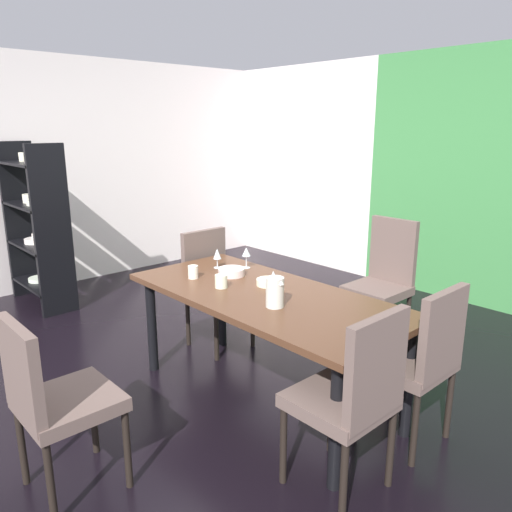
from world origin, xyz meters
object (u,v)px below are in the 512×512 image
object	(u,v)px
chair_right_far	(419,356)
chair_head_far	(384,276)
serving_bowl_east	(232,272)
wine_glass_right	(217,254)
chair_head_near	(53,396)
cup_corner	(221,281)
chair_right_near	(353,393)
dining_table	(265,305)
chair_left_far	(214,281)
serving_bowl_south	(268,282)
wine_glass_center	(273,277)
cup_west	(193,272)
pitcher_front	(275,292)
wine_glass_north	(246,253)
display_shelf	(36,225)

from	to	relation	value
chair_right_far	chair_head_far	world-z (taller)	chair_head_far
serving_bowl_east	chair_head_far	bearing A→B (deg)	71.44
wine_glass_right	serving_bowl_east	size ratio (longest dim) A/B	0.78
chair_right_far	serving_bowl_east	xyz separation A→B (m)	(-1.37, -0.21, 0.23)
chair_head_near	cup_corner	xyz separation A→B (m)	(-0.24, 1.22, 0.25)
chair_right_near	dining_table	bearing A→B (deg)	71.98
cup_corner	chair_left_far	bearing A→B (deg)	146.19
chair_right_near	serving_bowl_south	xyz separation A→B (m)	(-1.03, 0.43, 0.22)
dining_table	wine_glass_center	distance (m)	0.20
dining_table	chair_left_far	world-z (taller)	chair_left_far
chair_head_near	wine_glass_center	bearing A→B (deg)	87.14
cup_corner	chair_right_near	bearing A→B (deg)	-7.85
serving_bowl_east	cup_west	world-z (taller)	cup_west
wine_glass_center	pitcher_front	bearing A→B (deg)	-42.14
chair_head_near	wine_glass_north	size ratio (longest dim) A/B	5.99
dining_table	serving_bowl_south	size ratio (longest dim) A/B	12.36
chair_head_far	pitcher_front	distance (m)	1.53
chair_head_near	cup_corner	size ratio (longest dim) A/B	10.73
cup_west	wine_glass_center	bearing A→B (deg)	17.67
display_shelf	cup_west	world-z (taller)	display_shelf
chair_left_far	pitcher_front	distance (m)	1.26
dining_table	chair_right_far	size ratio (longest dim) A/B	2.02
chair_left_far	wine_glass_center	bearing A→B (deg)	74.80
cup_west	display_shelf	bearing A→B (deg)	-174.11
serving_bowl_south	pitcher_front	bearing A→B (deg)	-38.15
chair_head_near	chair_head_far	xyz separation A→B (m)	(0.02, 2.72, 0.04)
chair_left_far	serving_bowl_south	world-z (taller)	chair_left_far
cup_corner	pitcher_front	bearing A→B (deg)	1.09
chair_right_far	serving_bowl_east	bearing A→B (deg)	98.84
cup_west	chair_left_far	bearing A→B (deg)	128.53
wine_glass_right	cup_corner	bearing A→B (deg)	-35.19
chair_head_far	wine_glass_north	bearing A→B (deg)	64.89
wine_glass_center	serving_bowl_south	size ratio (longest dim) A/B	0.94
chair_right_far	pitcher_front	bearing A→B (deg)	121.33
chair_head_far	wine_glass_center	world-z (taller)	chair_head_far
serving_bowl_east	wine_glass_right	bearing A→B (deg)	168.30
dining_table	chair_head_near	size ratio (longest dim) A/B	2.06
pitcher_front	chair_head_far	bearing A→B (deg)	98.78
wine_glass_right	cup_west	distance (m)	0.31
chair_right_far	pitcher_front	xyz separation A→B (m)	(-0.71, -0.43, 0.30)
chair_left_far	chair_right_far	bearing A→B (deg)	90.00
cup_west	dining_table	bearing A→B (deg)	14.91
serving_bowl_east	pitcher_front	xyz separation A→B (m)	(0.66, -0.22, 0.07)
chair_right_near	wine_glass_right	distance (m)	1.67
dining_table	cup_west	bearing A→B (deg)	-165.09
wine_glass_north	wine_glass_center	bearing A→B (deg)	-24.93
display_shelf	cup_corner	world-z (taller)	display_shelf
dining_table	pitcher_front	xyz separation A→B (m)	(0.22, -0.13, 0.18)
chair_right_far	cup_corner	distance (m)	1.30
pitcher_front	chair_left_far	bearing A→B (deg)	159.48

